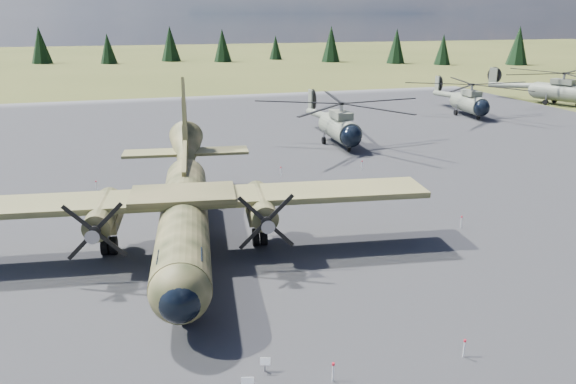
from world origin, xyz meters
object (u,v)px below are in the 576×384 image
object	(u,v)px
helicopter_near	(339,115)
helicopter_mid	(470,93)
transport_plane	(184,204)
helicopter_far	(560,82)

from	to	relation	value
helicopter_near	helicopter_mid	world-z (taller)	helicopter_near
transport_plane	helicopter_mid	bearing A→B (deg)	46.65
helicopter_near	helicopter_far	distance (m)	48.13
transport_plane	helicopter_near	bearing A→B (deg)	57.96
helicopter_mid	helicopter_far	distance (m)	20.78
transport_plane	helicopter_mid	size ratio (longest dim) A/B	1.32
transport_plane	helicopter_far	bearing A→B (deg)	40.19
helicopter_mid	transport_plane	bearing A→B (deg)	-134.50
transport_plane	helicopter_far	size ratio (longest dim) A/B	1.13
helicopter_near	helicopter_far	size ratio (longest dim) A/B	0.87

